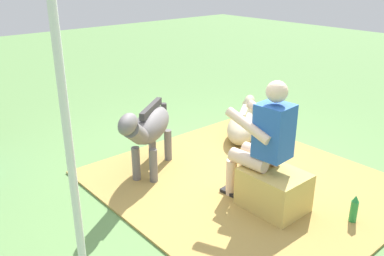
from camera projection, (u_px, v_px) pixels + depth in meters
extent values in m
plane|color=#608C4C|center=(216.00, 178.00, 4.64)|extent=(24.00, 24.00, 0.00)
cube|color=#AD8C47|center=(244.00, 183.00, 4.52)|extent=(3.02, 2.76, 0.02)
cube|color=tan|center=(273.00, 191.00, 3.99)|extent=(0.60, 0.47, 0.41)
cylinder|color=beige|center=(248.00, 160.00, 3.99)|extent=(0.41, 0.17, 0.14)
cylinder|color=beige|center=(231.00, 178.00, 4.22)|extent=(0.11, 0.11, 0.41)
cube|color=black|center=(231.00, 193.00, 4.28)|extent=(0.23, 0.12, 0.06)
cylinder|color=beige|center=(260.00, 154.00, 4.12)|extent=(0.41, 0.17, 0.14)
cylinder|color=beige|center=(243.00, 172.00, 4.35)|extent=(0.11, 0.11, 0.41)
cube|color=black|center=(243.00, 186.00, 4.41)|extent=(0.23, 0.12, 0.06)
cube|color=#2659B2|center=(274.00, 131.00, 3.80)|extent=(0.32, 0.30, 0.52)
cylinder|color=beige|center=(248.00, 126.00, 3.79)|extent=(0.51, 0.13, 0.26)
cylinder|color=beige|center=(268.00, 117.00, 4.00)|extent=(0.51, 0.13, 0.26)
sphere|color=beige|center=(277.00, 92.00, 3.66)|extent=(0.20, 0.20, 0.20)
ellipsoid|color=slate|center=(152.00, 125.00, 4.61)|extent=(0.75, 0.87, 0.34)
cylinder|color=slate|center=(153.00, 166.00, 4.47)|extent=(0.09, 0.09, 0.41)
cylinder|color=slate|center=(136.00, 164.00, 4.52)|extent=(0.09, 0.09, 0.41)
cylinder|color=slate|center=(168.00, 146.00, 4.98)|extent=(0.09, 0.09, 0.41)
cylinder|color=slate|center=(152.00, 144.00, 5.02)|extent=(0.09, 0.09, 0.41)
cylinder|color=slate|center=(135.00, 133.00, 4.12)|extent=(0.36, 0.40, 0.33)
ellipsoid|color=slate|center=(128.00, 124.00, 3.90)|extent=(0.32, 0.35, 0.20)
cube|color=#3A3838|center=(151.00, 109.00, 4.54)|extent=(0.40, 0.52, 0.08)
cylinder|color=#3A3838|center=(164.00, 115.00, 5.06)|extent=(0.07, 0.07, 0.30)
ellipsoid|color=beige|center=(243.00, 128.00, 5.60)|extent=(0.83, 0.95, 0.36)
cube|color=beige|center=(247.00, 123.00, 6.14)|extent=(0.36, 0.37, 0.10)
cylinder|color=beige|center=(248.00, 111.00, 6.08)|extent=(0.31, 0.34, 0.30)
ellipsoid|color=beige|center=(250.00, 102.00, 6.22)|extent=(0.30, 0.34, 0.20)
cube|color=beige|center=(244.00, 112.00, 5.60)|extent=(0.32, 0.41, 0.08)
cylinder|color=#268C3F|center=(353.00, 212.00, 3.80)|extent=(0.07, 0.07, 0.23)
cone|color=#268C3F|center=(356.00, 198.00, 3.74)|extent=(0.06, 0.06, 0.06)
cylinder|color=silver|center=(67.00, 127.00, 2.77)|extent=(0.06, 0.06, 2.46)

